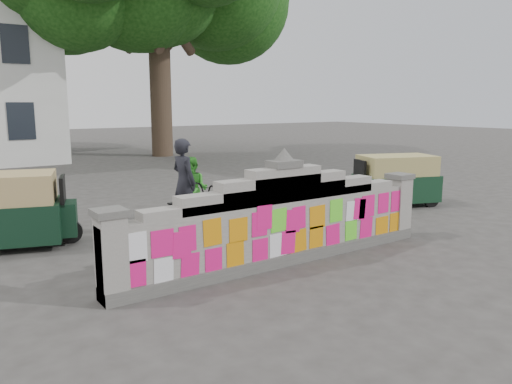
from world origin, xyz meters
TOP-DOWN VIEW (x-y plane):
  - ground at (0.00, 0.00)m, footprint 100.00×100.00m
  - parapet_wall at (-0.00, -0.01)m, footprint 6.48×0.44m
  - cyclist_bike at (-0.59, 2.55)m, footprint 2.10×0.97m
  - cyclist_rider at (-0.59, 2.55)m, footprint 0.51×0.71m
  - pedestrian at (0.21, 3.68)m, footprint 0.92×0.94m
  - rickshaw_left at (-3.81, 3.79)m, footprint 2.68×1.83m
  - rickshaw_right at (5.57, 2.22)m, footprint 2.54×1.80m

SIDE VIEW (x-z plane):
  - ground at x=0.00m, z-range 0.00..0.00m
  - cyclist_bike at x=-0.59m, z-range 0.00..1.06m
  - rickshaw_right at x=5.57m, z-range 0.03..1.39m
  - rickshaw_left at x=-3.81m, z-range 0.03..1.47m
  - parapet_wall at x=0.00m, z-range -0.26..1.75m
  - pedestrian at x=0.21m, z-range 0.00..1.52m
  - cyclist_rider at x=-0.59m, z-range 0.00..1.80m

